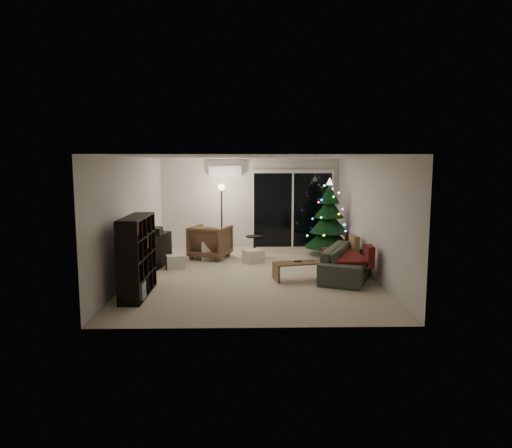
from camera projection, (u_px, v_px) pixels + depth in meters
The scene contains 18 objects.
room at pixel (269, 219), 11.20m from camera, with size 6.50×7.51×2.60m.
bookshelf at pixel (127, 256), 8.19m from camera, with size 0.36×1.44×1.44m, color black, non-canonical shape.
media_cabinet at pixel (154, 251), 10.49m from camera, with size 0.45×1.21×0.75m, color black.
stereo at pixel (153, 231), 10.43m from camera, with size 0.38×0.45×0.16m, color black.
armchair at pixel (210, 242), 11.45m from camera, with size 0.90×0.92×0.84m, color brown.
ottoman at pixel (211, 249), 11.39m from camera, with size 0.53×0.53×0.48m, color beige.
cardboard_box_a at pixel (176, 262), 10.38m from camera, with size 0.42×0.32×0.30m, color white.
cardboard_box_b at pixel (254, 256), 10.93m from camera, with size 0.45×0.33×0.31m, color white.
side_table at pixel (255, 246), 11.59m from camera, with size 0.44×0.44×0.55m, color black.
floor_lamp at pixel (222, 219), 12.13m from camera, with size 0.28×0.28×1.78m, color black.
sofa at pixel (349, 262), 9.58m from camera, with size 2.17×0.85×0.63m, color #3A3F37.
sofa_throw at pixel (345, 255), 9.56m from camera, with size 0.68×1.56×0.05m, color #561813.
cushion_a at pixel (354, 244), 10.20m from camera, with size 0.12×0.42×0.42m, color #96764A.
cushion_b at pixel (370, 256), 8.91m from camera, with size 0.12×0.42×0.42m, color #561813.
coffee_table at pixel (305, 271), 9.26m from camera, with size 1.25×0.44×0.39m, color brown, non-canonical shape.
remote_a at pixel (298, 261), 9.23m from camera, with size 0.16×0.05×0.02m, color black.
remote_b at pixel (310, 261), 9.28m from camera, with size 0.15×0.04×0.02m, color slate.
christmas_tree at pixel (329, 217), 11.69m from camera, with size 1.24×1.24×2.00m, color black.
Camera 1 is at (-0.10, -9.62, 2.38)m, focal length 32.00 mm.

